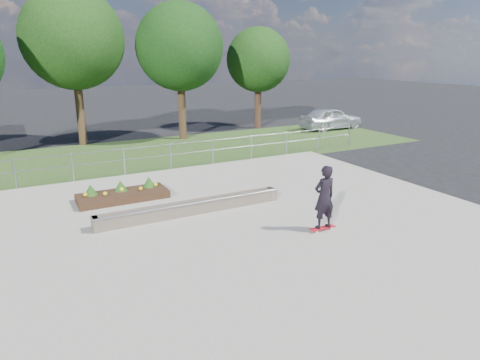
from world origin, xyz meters
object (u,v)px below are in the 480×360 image
grind_ledge (192,207)px  parked_car (331,118)px  skateboarder (324,197)px  planter_bed (123,194)px

grind_ledge → parked_car: (14.20, 10.56, 0.48)m
skateboarder → parked_car: size_ratio=0.44×
skateboarder → parked_car: bearing=49.8°
grind_ledge → skateboarder: bearing=-46.8°
skateboarder → parked_car: skateboarder is taller
planter_bed → skateboarder: (4.37, -5.40, 0.80)m
skateboarder → grind_ledge: bearing=133.2°
grind_ledge → planter_bed: planter_bed is taller
planter_bed → skateboarder: skateboarder is taller
planter_bed → parked_car: size_ratio=0.69×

